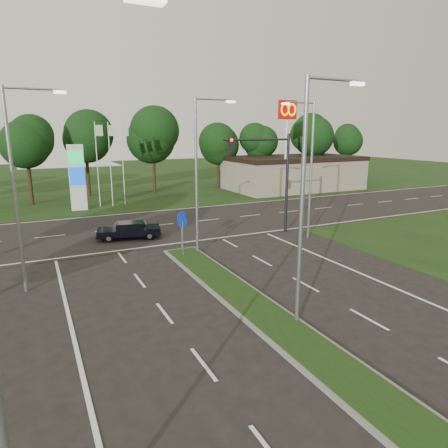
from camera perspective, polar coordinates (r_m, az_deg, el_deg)
name	(u,v)px	position (r m, az deg, el deg)	size (l,w,h in m)	color
ground	(417,434)	(11.89, 25.82, -25.42)	(160.00, 160.00, 0.00)	black
verge_far	(91,182)	(61.30, -18.50, 5.77)	(160.00, 50.00, 0.02)	black
cross_road	(149,226)	(31.23, -10.72, -0.34)	(160.00, 12.00, 0.02)	black
median_kerb	(313,352)	(14.13, 12.56, -17.41)	(2.00, 26.00, 0.12)	slate
commercial_building	(293,173)	(51.26, 9.89, 7.18)	(16.00, 9.00, 4.00)	gray
streetlight_median_near	(307,191)	(14.55, 11.77, 4.61)	(2.53, 0.22, 9.00)	gray
streetlight_median_far	(199,168)	(23.22, -3.52, 7.97)	(2.53, 0.22, 9.00)	gray
streetlight_left_near	(1,303)	(5.79, -29.21, -9.81)	(2.53, 0.22, 9.00)	gray
streetlight_left_far	(18,181)	(19.50, -27.31, 5.54)	(2.53, 0.22, 9.00)	gray
streetlight_right_far	(309,163)	(27.16, 12.04, 8.46)	(2.53, 0.22, 9.00)	gray
traffic_signal	(272,168)	(27.89, 6.82, 7.89)	(5.10, 0.42, 7.00)	black
median_signs	(182,225)	(23.77, -6.01, -0.18)	(1.16, 1.76, 2.38)	gray
gas_pylon	(79,176)	(38.84, -19.95, 6.51)	(5.80, 1.26, 8.00)	silver
mcdonalds_sign	(287,123)	(45.41, 9.01, 14.04)	(2.20, 0.47, 10.40)	silver
treeline_far	(107,134)	(46.00, -16.38, 12.22)	(6.00, 6.00, 9.90)	black
navy_sedan	(129,230)	(27.86, -13.38, -0.82)	(4.39, 2.53, 1.14)	black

